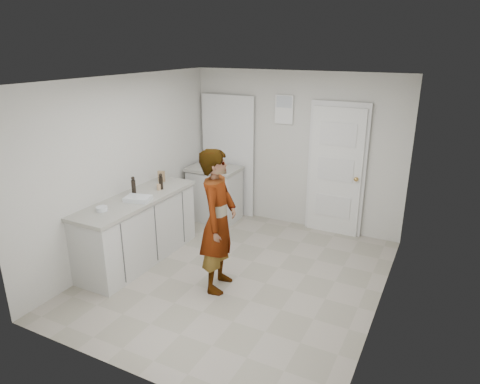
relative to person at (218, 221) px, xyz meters
The scene contains 12 objects.
ground 0.94m from the person, 71.82° to the left, with size 4.00×4.00×0.00m, color gray.
room_shell 2.27m from the person, 91.77° to the left, with size 4.00×4.00×4.00m.
main_counter 1.43m from the person, behind, with size 0.64×1.96×0.93m.
side_counter 2.24m from the person, 121.54° to the left, with size 0.84×0.61×0.93m.
person is the anchor object (origin of this frame).
cake_mix_box 1.69m from the person, 149.90° to the left, with size 0.10×0.05×0.16m, color olive.
spice_jar 1.36m from the person, 157.86° to the left, with size 0.06×0.06×0.09m, color tan.
oil_cruet_a 1.37m from the person, 156.04° to the left, with size 0.06×0.06×0.23m.
oil_cruet_b 1.45m from the person, behind, with size 0.06×0.06×0.26m.
baking_dish 1.24m from the person, behind, with size 0.37×0.30×0.06m.
egg_bowl 1.47m from the person, 161.88° to the right, with size 0.14×0.14×0.05m.
papers 2.17m from the person, 121.65° to the left, with size 0.22×0.28×0.01m, color white.
Camera 1 is at (2.25, -4.38, 2.88)m, focal length 32.00 mm.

